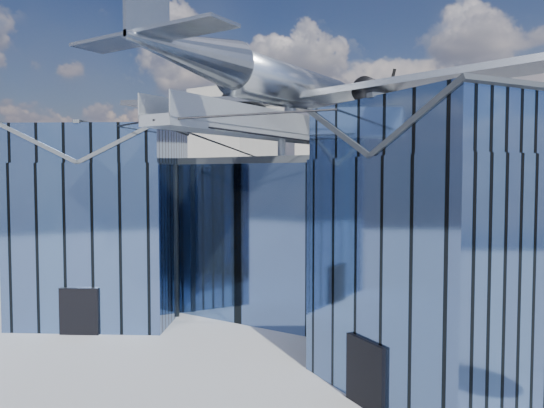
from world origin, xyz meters
The scene contains 4 objects.
ground_plane centered at (0.00, 0.00, 0.00)m, with size 120.00×120.00×0.00m, color gray.
museum centered at (0.00, 5.82, 5.54)m, with size 32.88×24.50×17.60m.
bg_towers centered at (1.45, 50.49, 10.01)m, with size 77.00×24.50×26.00m.
tree_side_w centered at (-32.95, 5.07, 3.64)m, with size 3.95×3.95×5.38m.
Camera 1 is at (16.24, -22.88, 8.76)m, focal length 35.00 mm.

